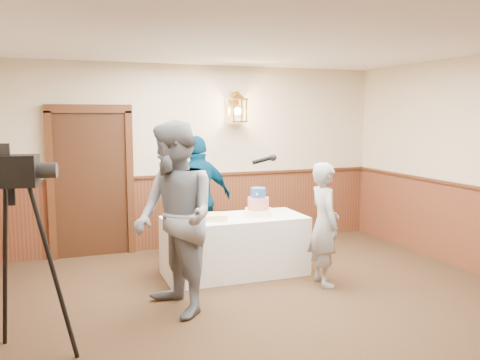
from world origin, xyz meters
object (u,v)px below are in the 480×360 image
at_px(tiered_cake, 258,204).
at_px(tv_camera_rig, 16,272).
at_px(sheet_cake_yellow, 211,217).
at_px(display_table, 235,246).
at_px(sheet_cake_green, 181,215).
at_px(assistant_p, 199,199).
at_px(baker, 324,224).
at_px(interviewer, 175,218).

bearing_deg(tiered_cake, tv_camera_rig, -149.67).
xyz_separation_m(tiered_cake, sheet_cake_yellow, (-0.68, -0.12, -0.10)).
bearing_deg(tv_camera_rig, tiered_cake, 40.39).
distance_m(display_table, tv_camera_rig, 2.97).
bearing_deg(display_table, tiered_cake, 6.28).
relative_size(sheet_cake_green, assistant_p, 0.18).
xyz_separation_m(sheet_cake_yellow, tv_camera_rig, (-2.13, -1.52, -0.01)).
distance_m(tiered_cake, baker, 0.96).
bearing_deg(interviewer, sheet_cake_green, 151.25).
height_order(baker, assistant_p, assistant_p).
distance_m(tiered_cake, tv_camera_rig, 3.25).
relative_size(display_table, interviewer, 0.90).
distance_m(sheet_cake_yellow, interviewer, 1.17).
relative_size(sheet_cake_yellow, interviewer, 0.19).
height_order(tiered_cake, tv_camera_rig, tv_camera_rig).
xyz_separation_m(display_table, tiered_cake, (0.34, 0.04, 0.51)).
height_order(sheet_cake_yellow, tv_camera_rig, tv_camera_rig).
xyz_separation_m(interviewer, assistant_p, (0.74, 1.76, -0.12)).
relative_size(tiered_cake, assistant_p, 0.26).
height_order(tiered_cake, sheet_cake_green, tiered_cake).
distance_m(baker, tv_camera_rig, 3.45).
relative_size(sheet_cake_green, interviewer, 0.16).
distance_m(tiered_cake, interviewer, 1.71).
bearing_deg(sheet_cake_yellow, sheet_cake_green, 145.03).
xyz_separation_m(sheet_cake_yellow, assistant_p, (0.07, 0.83, 0.09)).
xyz_separation_m(sheet_cake_yellow, sheet_cake_green, (-0.33, 0.23, -0.00)).
xyz_separation_m(tiered_cake, baker, (0.53, -0.79, -0.14)).
distance_m(tiered_cake, assistant_p, 0.93).
bearing_deg(display_table, sheet_cake_yellow, -166.65).
bearing_deg(assistant_p, sheet_cake_green, 41.29).
distance_m(display_table, interviewer, 1.56).
height_order(sheet_cake_green, assistant_p, assistant_p).
xyz_separation_m(sheet_cake_green, assistant_p, (0.40, 0.60, 0.09)).
bearing_deg(tv_camera_rig, assistant_p, 56.98).
bearing_deg(sheet_cake_yellow, display_table, 13.35).
xyz_separation_m(assistant_p, tv_camera_rig, (-2.20, -2.35, -0.11)).
bearing_deg(interviewer, tv_camera_rig, -80.25).
distance_m(sheet_cake_green, baker, 1.78).
relative_size(baker, tv_camera_rig, 0.86).
bearing_deg(tv_camera_rig, sheet_cake_yellow, 45.68).
xyz_separation_m(tiered_cake, assistant_p, (-0.61, 0.71, -0.01)).
height_order(display_table, tiered_cake, tiered_cake).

